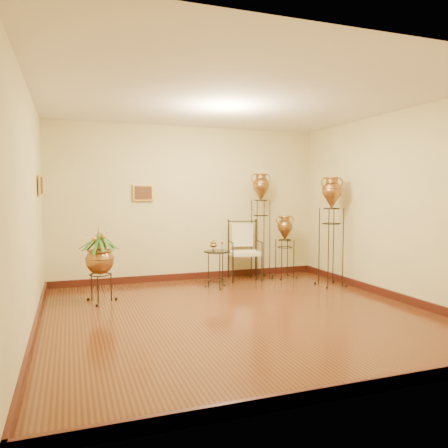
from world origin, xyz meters
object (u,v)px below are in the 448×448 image
object	(u,v)px
amphora_mid	(331,230)
armchair	(245,250)
planter_urn	(100,257)
side_table	(217,268)
amphora_tall	(261,225)

from	to	relation	value
amphora_mid	armchair	bearing A→B (deg)	142.15
planter_urn	side_table	world-z (taller)	planter_urn
amphora_mid	side_table	xyz separation A→B (m)	(-1.91, 0.48, -0.63)
amphora_tall	side_table	world-z (taller)	amphora_tall
amphora_mid	armchair	distance (m)	1.59
amphora_tall	planter_urn	bearing A→B (deg)	-163.28
planter_urn	armchair	world-z (taller)	planter_urn
amphora_tall	armchair	xyz separation A→B (m)	(-0.34, -0.06, -0.46)
side_table	planter_urn	bearing A→B (deg)	-169.28
armchair	side_table	bearing A→B (deg)	-135.77
amphora_tall	amphora_mid	xyz separation A→B (m)	(0.87, -1.00, -0.05)
amphora_tall	side_table	bearing A→B (deg)	-153.17
amphora_tall	armchair	size ratio (longest dim) A/B	1.82
amphora_tall	planter_urn	world-z (taller)	amphora_tall
armchair	side_table	world-z (taller)	armchair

